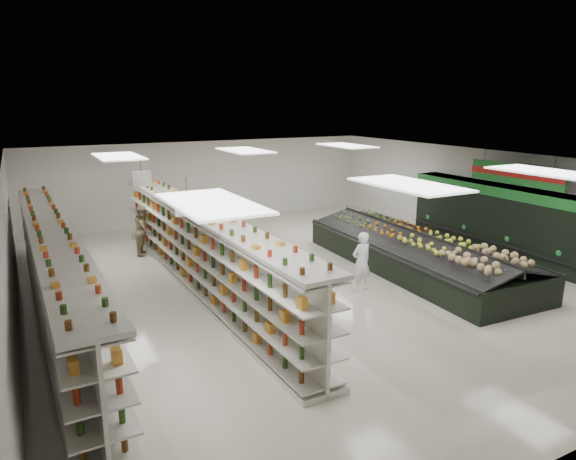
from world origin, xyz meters
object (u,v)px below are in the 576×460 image
gondola_left (57,278)px  gondola_center (199,252)px  produce_island (415,252)px  shopper_background (144,230)px  soda_endcap (200,215)px  shopper_main (361,262)px

gondola_left → gondola_center: gondola_center is taller
gondola_center → produce_island: (5.97, -1.43, -0.44)m
shopper_background → gondola_left: bearing=171.8°
gondola_center → soda_endcap: (1.85, 5.50, -0.27)m
shopper_background → produce_island: bearing=-102.2°
soda_endcap → shopper_background: (-2.44, -1.78, 0.10)m
soda_endcap → shopper_background: bearing=-143.8°
produce_island → shopper_main: shopper_main is taller
soda_endcap → gondola_left: bearing=-131.4°
produce_island → shopper_main: bearing=-163.3°
produce_island → shopper_background: (-6.56, 5.15, 0.27)m
produce_island → soda_endcap: size_ratio=5.48×
gondola_center → shopper_background: bearing=97.7°
gondola_center → shopper_main: gondola_center is taller
soda_endcap → shopper_background: size_ratio=0.90×
gondola_left → produce_island: gondola_left is taller
gondola_left → gondola_center: size_ratio=0.99×
gondola_center → soda_endcap: gondola_center is taller
gondola_left → shopper_main: gondola_left is taller
gondola_left → shopper_background: 5.04m
gondola_center → shopper_main: bearing=-32.5°
gondola_left → shopper_main: bearing=-14.8°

